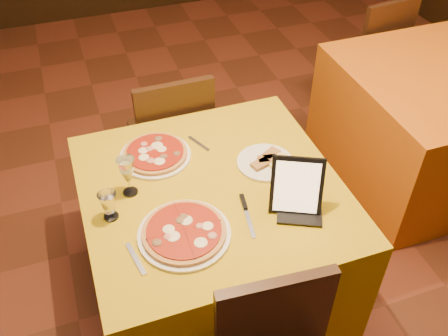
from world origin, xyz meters
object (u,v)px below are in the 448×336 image
object	(u,v)px
chair_side_far	(364,52)
side_table	(430,125)
wine_glass	(128,176)
chair_main_far	(170,134)
pizza_near	(184,233)
pizza_far	(155,155)
tablet	(297,186)
main_table	(213,243)
water_glass	(109,206)

from	to	relation	value
chair_side_far	side_table	bearing A→B (deg)	82.82
side_table	wine_glass	size ratio (longest dim) A/B	5.79
chair_main_far	pizza_near	size ratio (longest dim) A/B	2.49
pizza_far	tablet	world-z (taller)	tablet
pizza_far	main_table	bearing A→B (deg)	-56.21
side_table	main_table	bearing A→B (deg)	-164.09
tablet	side_table	bearing A→B (deg)	53.48
pizza_far	water_glass	size ratio (longest dim) A/B	2.52
pizza_far	tablet	bearing A→B (deg)	-46.95
side_table	wine_glass	bearing A→B (deg)	-169.06
side_table	chair_main_far	distance (m)	1.62
chair_main_far	main_table	bearing A→B (deg)	89.46
pizza_near	side_table	bearing A→B (deg)	20.96
chair_side_far	water_glass	xyz separation A→B (m)	(-2.02, -1.30, 0.36)
side_table	water_glass	world-z (taller)	water_glass
chair_side_far	pizza_near	world-z (taller)	chair_side_far
side_table	tablet	distance (m)	1.54
main_table	chair_main_far	distance (m)	0.79
chair_side_far	pizza_far	world-z (taller)	chair_side_far
pizza_near	main_table	bearing A→B (deg)	50.55
chair_main_far	wine_glass	world-z (taller)	wine_glass
chair_side_far	pizza_near	size ratio (longest dim) A/B	2.49
side_table	tablet	world-z (taller)	tablet
main_table	wine_glass	size ratio (longest dim) A/B	5.79
wine_glass	tablet	bearing A→B (deg)	-26.32
side_table	tablet	bearing A→B (deg)	-152.39
tablet	chair_side_far	bearing A→B (deg)	74.96
pizza_near	pizza_far	bearing A→B (deg)	89.53
chair_main_far	chair_side_far	xyz separation A→B (m)	(1.58, 0.48, 0.00)
chair_main_far	wine_glass	size ratio (longest dim) A/B	4.79
chair_main_far	wine_glass	distance (m)	0.88
chair_main_far	tablet	size ratio (longest dim) A/B	3.73
chair_main_far	pizza_near	bearing A→B (deg)	79.09
wine_glass	water_glass	world-z (taller)	wine_glass
water_glass	tablet	xyz separation A→B (m)	(0.72, -0.19, 0.06)
side_table	chair_side_far	world-z (taller)	chair_side_far
pizza_near	pizza_far	xyz separation A→B (m)	(0.00, 0.50, 0.00)
tablet	chair_main_far	bearing A→B (deg)	131.46
pizza_near	chair_side_far	bearing A→B (deg)	40.23
wine_glass	water_glass	xyz separation A→B (m)	(-0.10, -0.11, -0.03)
chair_main_far	chair_side_far	world-z (taller)	same
main_table	side_table	size ratio (longest dim) A/B	1.00
water_glass	chair_side_far	bearing A→B (deg)	32.82
side_table	chair_main_far	size ratio (longest dim) A/B	1.21
chair_side_far	tablet	world-z (taller)	tablet
pizza_near	tablet	bearing A→B (deg)	-0.12
side_table	water_glass	size ratio (longest dim) A/B	8.46
chair_side_far	tablet	distance (m)	2.02
wine_glass	side_table	bearing A→B (deg)	10.94
main_table	water_glass	size ratio (longest dim) A/B	8.46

